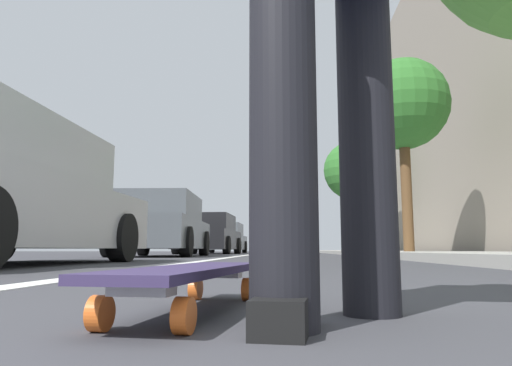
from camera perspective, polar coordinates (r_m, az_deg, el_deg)
ground_plane at (r=10.39m, az=3.17°, el=-8.94°), size 80.00×80.00×0.00m
lane_stripe_white at (r=20.42m, az=0.44°, el=-8.52°), size 52.00×0.16×0.01m
sidewalk_curb at (r=18.68m, az=14.16°, el=-8.15°), size 52.00×3.20×0.12m
building_facade at (r=23.81m, az=18.01°, el=5.89°), size 40.00×1.20×11.49m
skateboard at (r=1.23m, az=-7.79°, el=-10.97°), size 0.86×0.30×0.11m
parked_car_mid at (r=11.73m, az=-11.26°, el=-5.19°), size 4.57×2.02×1.49m
parked_car_far at (r=18.05m, az=-5.73°, el=-6.29°), size 4.49×2.12×1.48m
parked_car_end at (r=23.67m, az=-3.85°, el=-6.77°), size 4.11×2.03×1.46m
traffic_light at (r=22.09m, az=-0.38°, el=-0.55°), size 0.33×0.28×4.44m
street_tree_mid at (r=12.53m, az=17.33°, el=8.95°), size 2.30×2.30×4.93m
street_tree_far at (r=21.08m, az=11.69°, el=1.42°), size 2.58×2.58×4.90m
pedestrian_distant at (r=15.12m, az=14.23°, el=-5.17°), size 0.42×0.66×1.51m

